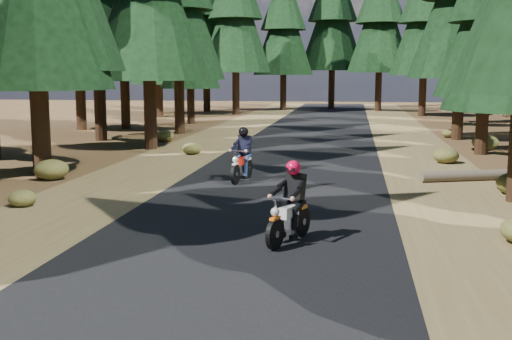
{
  "coord_description": "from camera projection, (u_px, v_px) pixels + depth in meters",
  "views": [
    {
      "loc": [
        2.05,
        -11.88,
        3.15
      ],
      "look_at": [
        0.0,
        1.5,
        1.1
      ],
      "focal_mm": 45.0,
      "sensor_mm": 36.0,
      "label": 1
    }
  ],
  "objects": [
    {
      "name": "road",
      "position": [
        276.0,
        191.0,
        17.28
      ],
      "size": [
        6.0,
        100.0,
        0.01
      ],
      "primitive_type": "cube",
      "color": "black",
      "rests_on": "ground"
    },
    {
      "name": "understory_shrubs",
      "position": [
        352.0,
        169.0,
        19.31
      ],
      "size": [
        15.31,
        31.84,
        0.64
      ],
      "color": "#474C1E",
      "rests_on": "ground"
    },
    {
      "name": "shoulder_r",
      "position": [
        452.0,
        196.0,
        16.59
      ],
      "size": [
        3.2,
        100.0,
        0.01
      ],
      "primitive_type": "cube",
      "color": "brown",
      "rests_on": "ground"
    },
    {
      "name": "ground",
      "position": [
        244.0,
        238.0,
        12.39
      ],
      "size": [
        120.0,
        120.0,
        0.0
      ],
      "primitive_type": "plane",
      "color": "#432E18",
      "rests_on": "ground"
    },
    {
      "name": "rider_lead",
      "position": [
        289.0,
        216.0,
        11.92
      ],
      "size": [
        1.1,
        1.79,
        1.54
      ],
      "rotation": [
        0.0,
        0.0,
        2.78
      ],
      "color": "silver",
      "rests_on": "road"
    },
    {
      "name": "log_near",
      "position": [
        502.0,
        174.0,
        19.09
      ],
      "size": [
        4.97,
        2.07,
        0.32
      ],
      "primitive_type": "cylinder",
      "rotation": [
        0.0,
        1.57,
        0.35
      ],
      "color": "#4C4233",
      "rests_on": "ground"
    },
    {
      "name": "shoulder_l",
      "position": [
        113.0,
        186.0,
        17.96
      ],
      "size": [
        3.2,
        100.0,
        0.01
      ],
      "primitive_type": "cube",
      "color": "brown",
      "rests_on": "ground"
    },
    {
      "name": "rider_follow",
      "position": [
        242.0,
        164.0,
        18.71
      ],
      "size": [
        0.8,
        1.84,
        1.58
      ],
      "rotation": [
        0.0,
        0.0,
        2.98
      ],
      "color": "#9F180A",
      "rests_on": "road"
    }
  ]
}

